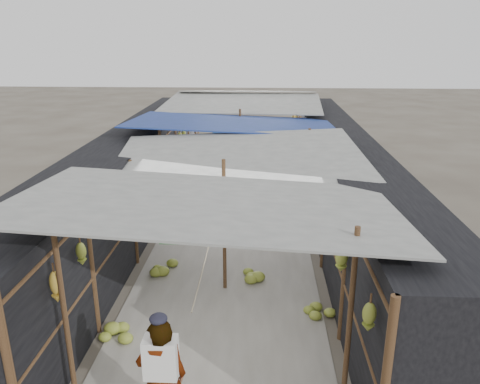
% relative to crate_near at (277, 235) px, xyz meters
% --- Properties ---
extents(aisle_slab, '(3.60, 16.00, 0.02)m').
position_rel_crate_near_xyz_m(aisle_slab, '(-1.07, 1.19, -0.13)').
color(aisle_slab, '#9E998E').
rests_on(aisle_slab, ground).
extents(stall_left, '(1.40, 15.00, 2.30)m').
position_rel_crate_near_xyz_m(stall_left, '(-3.77, 1.19, 1.01)').
color(stall_left, black).
rests_on(stall_left, ground).
extents(stall_right, '(1.40, 15.00, 2.30)m').
position_rel_crate_near_xyz_m(stall_right, '(1.63, 1.19, 1.01)').
color(stall_right, black).
rests_on(stall_right, ground).
extents(crate_near, '(0.51, 0.43, 0.27)m').
position_rel_crate_near_xyz_m(crate_near, '(0.00, 0.00, 0.00)').
color(crate_near, olive).
rests_on(crate_near, ground).
extents(crate_mid, '(0.55, 0.50, 0.27)m').
position_rel_crate_near_xyz_m(crate_mid, '(-0.29, 0.57, -0.00)').
color(crate_mid, olive).
rests_on(crate_mid, ground).
extents(crate_back, '(0.46, 0.38, 0.28)m').
position_rel_crate_near_xyz_m(crate_back, '(-0.99, 6.84, 0.00)').
color(crate_back, olive).
rests_on(crate_back, ground).
extents(black_basin, '(0.57, 0.57, 0.17)m').
position_rel_crate_near_xyz_m(black_basin, '(0.63, 3.62, -0.05)').
color(black_basin, black).
rests_on(black_basin, ground).
extents(vendor_elderly, '(0.66, 0.50, 1.62)m').
position_rel_crate_near_xyz_m(vendor_elderly, '(-1.53, -5.81, 0.67)').
color(vendor_elderly, white).
rests_on(vendor_elderly, ground).
extents(shopper_blue, '(0.79, 0.65, 1.49)m').
position_rel_crate_near_xyz_m(shopper_blue, '(-1.29, 3.27, 0.61)').
color(shopper_blue, '#1F539B').
rests_on(shopper_blue, ground).
extents(vendor_seated, '(0.45, 0.63, 0.89)m').
position_rel_crate_near_xyz_m(vendor_seated, '(-0.01, 1.31, 0.31)').
color(vendor_seated, '#534D48').
rests_on(vendor_seated, ground).
extents(market_canopy, '(5.62, 15.20, 2.77)m').
position_rel_crate_near_xyz_m(market_canopy, '(-1.04, 1.52, 2.27)').
color(market_canopy, brown).
rests_on(market_canopy, ground).
extents(hanging_bananas, '(3.95, 14.07, 0.81)m').
position_rel_crate_near_xyz_m(hanging_bananas, '(-1.01, 1.56, 1.49)').
color(hanging_bananas, gold).
rests_on(hanging_bananas, ground).
extents(floor_bananas, '(3.93, 10.70, 0.36)m').
position_rel_crate_near_xyz_m(floor_bananas, '(-1.06, 0.83, 0.02)').
color(floor_bananas, olive).
rests_on(floor_bananas, ground).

